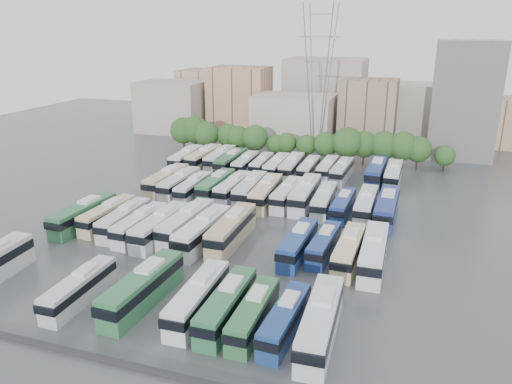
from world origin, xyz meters
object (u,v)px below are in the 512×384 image
(bus_r2_s12, at_px, (366,204))
(bus_r3_s13, at_px, (393,174))
(bus_r0_s11, at_px, (285,319))
(bus_r1_s12, at_px, (349,250))
(bus_r2_s6, at_px, (250,189))
(bus_r3_s12, at_px, (376,172))
(bus_r3_s2, at_px, (220,158))
(bus_r1_s4, at_px, (160,226))
(bus_r1_s5, at_px, (187,223))
(bus_r3_s9, at_px, (327,168))
(bus_r3_s5, at_px, (262,164))
(bus_r1_s2, at_px, (124,219))
(bus_r3_s8, at_px, (309,168))
(bus_r1_s3, at_px, (140,224))
(bus_r2_s9, at_px, (305,194))
(bus_r2_s1, at_px, (167,180))
(bus_r2_s8, at_px, (287,194))
(bus_r3_s0, at_px, (186,158))
(bus_r1_s13, at_px, (374,252))
(bus_r2_s2, at_px, (180,183))
(bus_r1_s6, at_px, (203,231))
(bus_r1_s0, at_px, (83,214))
(bus_r3_s4, at_px, (245,164))
(bus_r0_s9, at_px, (227,305))
(electricity_pylon, at_px, (319,73))
(bus_r3_s3, at_px, (231,162))
(bus_r3_s10, at_px, (342,171))
(bus_r1_s10, at_px, (298,243))
(bus_r2_s13, at_px, (387,208))
(bus_r3_s1, at_px, (204,158))
(apartment_tower, at_px, (464,99))
(bus_r1_s7, at_px, (232,229))
(bus_r2_s5, at_px, (233,188))
(bus_r1_s1, at_px, (108,215))
(bus_r2_s10, at_px, (324,200))
(bus_r0_s8, at_px, (198,298))
(bus_r2_s7, at_px, (266,193))
(bus_r0_s12, at_px, (321,322))
(bus_r2_s4, at_px, (216,185))
(bus_r0_s4, at_px, (80,288))
(bus_r2_s11, at_px, (343,205))

(bus_r2_s12, bearing_deg, bus_r3_s13, 80.84)
(bus_r0_s11, relative_size, bus_r1_s12, 0.91)
(bus_r2_s6, distance_m, bus_r3_s12, 26.46)
(bus_r3_s2, bearing_deg, bus_r1_s4, -81.44)
(bus_r1_s5, distance_m, bus_r3_s9, 38.49)
(bus_r3_s5, bearing_deg, bus_r1_s2, -106.56)
(bus_r0_s11, relative_size, bus_r3_s8, 0.98)
(bus_r1_s3, height_order, bus_r2_s9, bus_r2_s9)
(bus_r2_s1, distance_m, bus_r2_s8, 22.95)
(bus_r3_s0, bearing_deg, bus_r2_s6, -40.12)
(bus_r1_s13, height_order, bus_r2_s2, bus_r1_s13)
(bus_r1_s6, bearing_deg, bus_r1_s0, -177.79)
(bus_r2_s1, relative_size, bus_r3_s4, 1.11)
(bus_r0_s9, height_order, bus_r3_s4, bus_r0_s9)
(bus_r2_s8, bearing_deg, bus_r3_s0, 150.12)
(electricity_pylon, distance_m, bus_r3_s5, 27.14)
(bus_r3_s3, bearing_deg, electricity_pylon, 58.31)
(bus_r1_s5, bearing_deg, bus_r3_s10, 66.49)
(bus_r1_s10, height_order, bus_r2_s13, bus_r2_s13)
(bus_r2_s8, height_order, bus_r3_s4, bus_r2_s8)
(bus_r2_s8, distance_m, bus_r3_s1, 28.88)
(apartment_tower, xyz_separation_m, bus_r1_s7, (-32.19, -62.94, -10.92))
(bus_r3_s8, height_order, bus_r3_s10, bus_r3_s10)
(apartment_tower, bearing_deg, bus_r2_s5, -130.77)
(bus_r1_s4, xyz_separation_m, bus_r2_s6, (6.62, 19.92, -0.01))
(bus_r1_s6, bearing_deg, bus_r1_s1, 176.86)
(bus_r1_s2, relative_size, bus_r1_s3, 1.01)
(bus_r1_s1, distance_m, bus_r1_s4, 10.15)
(apartment_tower, height_order, bus_r2_s5, apartment_tower)
(bus_r1_s1, relative_size, bus_r2_s10, 0.97)
(electricity_pylon, height_order, bus_r2_s8, electricity_pylon)
(apartment_tower, relative_size, bus_r3_s2, 2.02)
(apartment_tower, xyz_separation_m, bus_r1_s12, (-15.67, -64.05, -11.13))
(bus_r0_s8, bearing_deg, bus_r2_s7, 94.13)
(bus_r1_s0, bearing_deg, bus_r2_s9, 36.47)
(bus_r0_s9, relative_size, bus_r1_s3, 1.02)
(bus_r0_s9, height_order, bus_r0_s12, bus_r0_s12)
(bus_r2_s2, height_order, bus_r2_s6, bus_r2_s6)
(bus_r1_s2, height_order, bus_r3_s1, bus_r3_s1)
(bus_r1_s1, xyz_separation_m, bus_r1_s2, (3.47, -0.92, 0.04))
(bus_r2_s4, bearing_deg, bus_r2_s13, -4.59)
(bus_r2_s1, height_order, bus_r2_s4, bus_r2_s1)
(bus_r2_s6, bearing_deg, bus_r3_s1, 131.82)
(bus_r1_s2, bearing_deg, bus_r3_s3, 83.01)
(bus_r0_s4, xyz_separation_m, bus_r2_s11, (23.15, 35.74, -0.01))
(bus_r3_s4, bearing_deg, bus_r1_s7, -74.72)
(bus_r0_s8, xyz_separation_m, bus_r3_s8, (-0.16, 52.90, -0.16))
(bus_r2_s5, distance_m, bus_r3_s10, 23.62)
(bus_r0_s8, bearing_deg, bus_r2_s8, 88.41)
(bus_r2_s6, bearing_deg, bus_r2_s10, -7.74)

